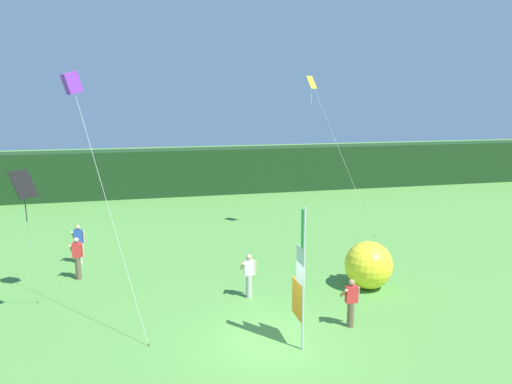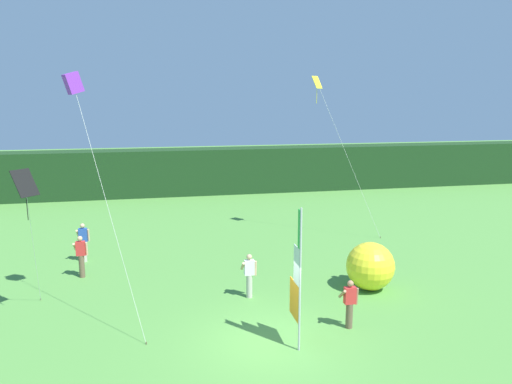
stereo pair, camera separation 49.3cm
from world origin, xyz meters
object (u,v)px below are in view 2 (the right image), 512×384
object	(u,v)px
person_far_left	(249,274)
kite_purple_box_2	(73,85)
person_mid_field	(81,255)
kite_black_diamond_1	(26,188)
person_far_right	(350,303)
person_near_banner	(83,241)
kite_yellow_diamond_0	(322,96)
banner_flag	(297,280)
inflatable_balloon	(370,266)

from	to	relation	value
person_far_left	kite_purple_box_2	size ratio (longest dim) A/B	0.21
person_mid_field	kite_black_diamond_1	size ratio (longest dim) A/B	0.34
person_far_left	person_far_right	size ratio (longest dim) A/B	1.04
kite_purple_box_2	person_near_banner	bearing A→B (deg)	98.67
person_mid_field	person_far_left	world-z (taller)	person_mid_field
person_near_banner	kite_yellow_diamond_0	xyz separation A→B (m)	(11.60, 2.05, 6.30)
banner_flag	person_mid_field	distance (m)	9.97
person_near_banner	inflatable_balloon	distance (m)	12.32
banner_flag	kite_purple_box_2	bearing A→B (deg)	149.81
person_mid_field	person_far_left	distance (m)	7.10
person_far_right	person_mid_field	bearing A→B (deg)	144.28
person_near_banner	kite_black_diamond_1	xyz separation A→B (m)	(-0.70, -5.97, 3.49)
person_far_right	kite_purple_box_2	world-z (taller)	kite_purple_box_2
person_mid_field	kite_yellow_diamond_0	world-z (taller)	kite_yellow_diamond_0
person_far_right	kite_yellow_diamond_0	distance (m)	12.48
person_far_left	kite_yellow_diamond_0	xyz separation A→B (m)	(5.20, 7.40, 6.36)
person_near_banner	person_far_left	distance (m)	8.34
inflatable_balloon	kite_black_diamond_1	xyz separation A→B (m)	(-11.73, -0.47, 3.51)
person_far_right	kite_black_diamond_1	bearing A→B (deg)	166.26
kite_yellow_diamond_0	kite_black_diamond_1	size ratio (longest dim) A/B	1.64
person_far_left	person_far_right	world-z (taller)	person_far_left
person_near_banner	inflatable_balloon	size ratio (longest dim) A/B	0.96
person_near_banner	person_far_left	bearing A→B (deg)	-39.86
person_mid_field	person_far_left	bearing A→B (deg)	-28.41
kite_yellow_diamond_0	person_mid_field	bearing A→B (deg)	-160.64
inflatable_balloon	banner_flag	bearing A→B (deg)	-137.85
person_mid_field	inflatable_balloon	world-z (taller)	inflatable_balloon
person_mid_field	kite_purple_box_2	world-z (taller)	kite_purple_box_2
person_mid_field	kite_black_diamond_1	bearing A→B (deg)	-102.14
person_near_banner	banner_flag	bearing A→B (deg)	-52.04
person_far_left	kite_black_diamond_1	bearing A→B (deg)	-174.99
kite_yellow_diamond_0	kite_black_diamond_1	xyz separation A→B (m)	(-12.30, -8.02, -2.81)
person_far_right	banner_flag	bearing A→B (deg)	-159.58
person_near_banner	kite_black_diamond_1	bearing A→B (deg)	-96.67
person_far_right	kite_purple_box_2	size ratio (longest dim) A/B	0.20
person_mid_field	inflatable_balloon	distance (m)	11.42
person_near_banner	person_far_left	world-z (taller)	person_near_banner
kite_black_diamond_1	kite_purple_box_2	size ratio (longest dim) A/B	0.63
person_mid_field	inflatable_balloon	bearing A→B (deg)	-17.99
person_mid_field	person_far_left	size ratio (longest dim) A/B	1.05
person_far_right	kite_yellow_diamond_0	xyz separation A→B (m)	(2.58, 10.40, 6.40)
kite_yellow_diamond_0	person_near_banner	bearing A→B (deg)	-169.98
kite_purple_box_2	kite_black_diamond_1	bearing A→B (deg)	-160.78
inflatable_balloon	kite_purple_box_2	size ratio (longest dim) A/B	0.23
banner_flag	inflatable_balloon	distance (m)	5.44
person_far_right	person_near_banner	bearing A→B (deg)	137.25
person_far_right	kite_purple_box_2	bearing A→B (deg)	160.46
person_far_left	person_near_banner	bearing A→B (deg)	140.14
person_far_left	person_far_right	bearing A→B (deg)	-48.80
kite_yellow_diamond_0	kite_black_diamond_1	bearing A→B (deg)	-146.90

